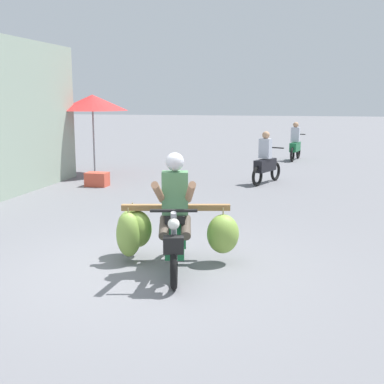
{
  "coord_description": "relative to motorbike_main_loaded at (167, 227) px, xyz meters",
  "views": [
    {
      "loc": [
        2.09,
        -6.23,
        2.28
      ],
      "look_at": [
        0.43,
        1.1,
        0.9
      ],
      "focal_mm": 48.47,
      "sensor_mm": 36.0,
      "label": 1
    }
  ],
  "objects": [
    {
      "name": "motorbike_distant_ahead_left",
      "position": [
        1.37,
        12.65,
        0.03
      ],
      "size": [
        0.54,
        1.61,
        1.4
      ],
      "color": "black",
      "rests_on": "ground"
    },
    {
      "name": "motorbike_distant_ahead_right",
      "position": [
        0.75,
        7.17,
        0.03
      ],
      "size": [
        0.75,
        1.54,
        1.4
      ],
      "color": "black",
      "rests_on": "ground"
    },
    {
      "name": "produce_crate",
      "position": [
        -3.48,
        5.8,
        -0.36
      ],
      "size": [
        0.56,
        0.4,
        0.36
      ],
      "primitive_type": "cube",
      "color": "#CC4C38",
      "rests_on": "ground"
    },
    {
      "name": "market_umbrella_near_shop",
      "position": [
        -4.37,
        7.73,
        1.58
      ],
      "size": [
        2.05,
        2.05,
        2.36
      ],
      "color": "#99999E",
      "rests_on": "ground"
    },
    {
      "name": "motorbike_main_loaded",
      "position": [
        0.0,
        0.0,
        0.0
      ],
      "size": [
        1.86,
        1.73,
        1.58
      ],
      "color": "black",
      "rests_on": "ground"
    },
    {
      "name": "ground_plane",
      "position": [
        -0.24,
        -0.38,
        -0.54
      ],
      "size": [
        120.0,
        120.0,
        0.0
      ],
      "primitive_type": "plane",
      "color": "slate"
    }
  ]
}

